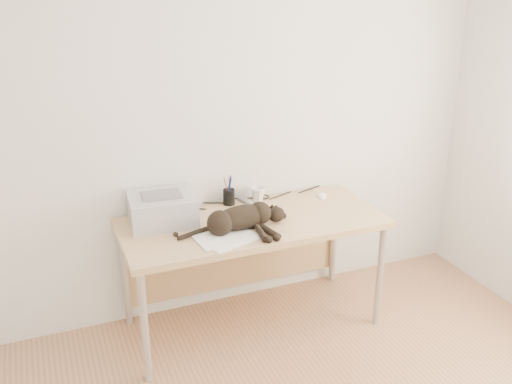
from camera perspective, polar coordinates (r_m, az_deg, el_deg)
name	(u,v)px	position (r m, az deg, el deg)	size (l,w,h in m)	color
wall_back	(231,117)	(3.61, -2.48, 7.52)	(3.50, 3.50, 0.00)	silver
desk	(248,234)	(3.60, -0.84, -4.23)	(1.60, 0.70, 0.74)	tan
printer	(162,209)	(3.45, -9.35, -1.68)	(0.41, 0.36, 0.18)	#ABABAF
papers	(227,238)	(3.25, -2.91, -4.62)	(0.39, 0.31, 0.01)	white
cat	(239,219)	(3.32, -1.72, -2.76)	(0.68, 0.31, 0.15)	black
mug	(258,194)	(3.74, 0.21, -0.22)	(0.10, 0.10, 0.09)	white
pen_cup	(229,197)	(3.69, -2.73, -0.46)	(0.07, 0.07, 0.19)	black
remote_grey	(248,202)	(3.71, -0.79, -1.05)	(0.05, 0.18, 0.02)	slate
remote_black	(253,221)	(3.44, -0.26, -2.93)	(0.05, 0.18, 0.02)	black
mouse	(322,194)	(3.85, 6.63, -0.22)	(0.06, 0.11, 0.03)	white
cable_tangle	(235,201)	(3.74, -2.09, -0.92)	(1.36, 0.08, 0.01)	black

